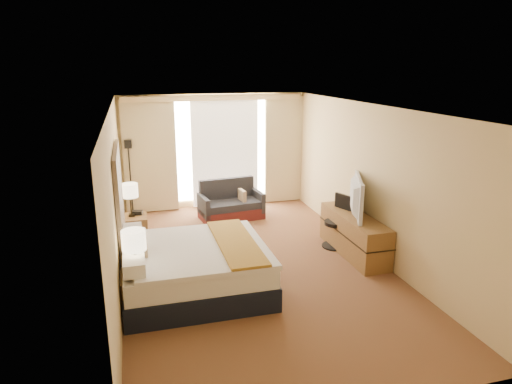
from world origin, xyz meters
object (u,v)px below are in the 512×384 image
object	(u,v)px
desk_chair	(338,224)
lamp_right	(130,191)
bed	(195,268)
lamp_left	(134,241)
media_dresser	(354,235)
loveseat	(231,206)
floor_lamp	(129,162)
television	(351,196)
nightstand_right	(135,230)
nightstand_left	(139,294)

from	to	relation	value
desk_chair	lamp_right	bearing A→B (deg)	142.15
lamp_right	bed	bearing A→B (deg)	-68.09
lamp_left	lamp_right	size ratio (longest dim) A/B	1.06
media_dresser	loveseat	bearing A→B (deg)	123.86
floor_lamp	television	xyz separation A→B (m)	(3.68, -3.22, -0.14)
nightstand_right	bed	world-z (taller)	bed
nightstand_left	lamp_left	bearing A→B (deg)	-99.72
nightstand_right	floor_lamp	distance (m)	2.06
nightstand_right	floor_lamp	bearing A→B (deg)	90.93
desk_chair	media_dresser	bearing A→B (deg)	-91.66
nightstand_left	desk_chair	bearing A→B (deg)	21.92
bed	loveseat	distance (m)	3.37
loveseat	floor_lamp	size ratio (longest dim) A/B	0.84
nightstand_left	desk_chair	size ratio (longest dim) A/B	0.57
loveseat	lamp_right	size ratio (longest dim) A/B	2.29
desk_chair	television	xyz separation A→B (m)	(0.09, -0.30, 0.61)
desk_chair	lamp_left	distance (m)	3.93
bed	loveseat	size ratio (longest dim) A/B	1.46
nightstand_right	bed	distance (m)	2.25
media_dresser	lamp_right	xyz separation A→B (m)	(-3.74, 1.47, 0.67)
nightstand_right	television	bearing A→B (deg)	-20.53
floor_lamp	lamp_right	size ratio (longest dim) A/B	2.73
loveseat	bed	bearing A→B (deg)	-118.18
nightstand_left	bed	size ratio (longest dim) A/B	0.27
media_dresser	floor_lamp	xyz separation A→B (m)	(-3.73, 3.30, 0.83)
nightstand_left	loveseat	xyz separation A→B (m)	(2.03, 3.54, -0.00)
lamp_left	media_dresser	bearing A→B (deg)	16.78
television	media_dresser	bearing A→B (deg)	-126.00
nightstand_right	bed	bearing A→B (deg)	-68.93
nightstand_left	nightstand_right	xyz separation A→B (m)	(0.00, 2.50, 0.00)
nightstand_right	media_dresser	bearing A→B (deg)	-21.40
floor_lamp	desk_chair	distance (m)	4.69
nightstand_right	nightstand_left	bearing A→B (deg)	-90.00
nightstand_left	nightstand_right	world-z (taller)	same
nightstand_right	television	world-z (taller)	television
loveseat	television	xyz separation A→B (m)	(1.62, -2.41, 0.77)
nightstand_left	nightstand_right	size ratio (longest dim) A/B	1.00
bed	lamp_left	distance (m)	1.17
nightstand_right	desk_chair	world-z (taller)	desk_chair
lamp_left	television	world-z (taller)	television
lamp_right	media_dresser	bearing A→B (deg)	-21.46
nightstand_right	lamp_left	world-z (taller)	lamp_left
nightstand_right	loveseat	size ratio (longest dim) A/B	0.39
media_dresser	bed	world-z (taller)	bed
media_dresser	desk_chair	bearing A→B (deg)	109.42
desk_chair	floor_lamp	bearing A→B (deg)	119.88
nightstand_left	floor_lamp	size ratio (longest dim) A/B	0.33
media_dresser	floor_lamp	bearing A→B (deg)	138.50
floor_lamp	desk_chair	xyz separation A→B (m)	(3.59, -2.92, -0.75)
lamp_right	nightstand_left	bearing A→B (deg)	-88.99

